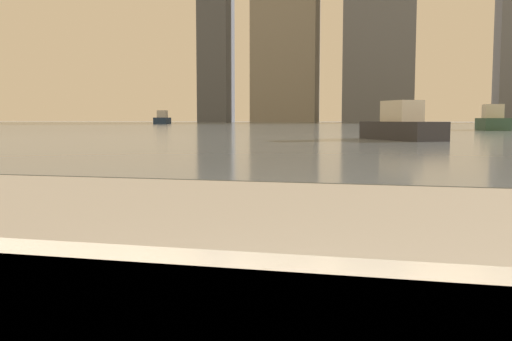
% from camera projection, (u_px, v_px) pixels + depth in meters
% --- Properties ---
extents(harbor_water, '(180.00, 110.00, 0.01)m').
position_uv_depth(harbor_water, '(391.00, 126.00, 60.12)').
color(harbor_water, slate).
rests_on(harbor_water, ground_plane).
extents(harbor_boat_1, '(3.04, 5.58, 1.99)m').
position_uv_depth(harbor_boat_1, '(162.00, 119.00, 83.86)').
color(harbor_boat_1, navy).
rests_on(harbor_boat_1, harbor_water).
extents(harbor_boat_2, '(3.22, 3.95, 1.45)m').
position_uv_depth(harbor_boat_2, '(402.00, 126.00, 21.01)').
color(harbor_boat_2, '#2D2D33').
rests_on(harbor_boat_2, harbor_water).
extents(harbor_boat_3, '(1.68, 4.67, 1.74)m').
position_uv_depth(harbor_boat_3, '(492.00, 121.00, 38.61)').
color(harbor_boat_3, '#335647').
rests_on(harbor_boat_3, harbor_water).
extents(skyline_tower_1, '(13.44, 7.48, 40.38)m').
position_uv_depth(skyline_tower_1, '(286.00, 24.00, 117.72)').
color(skyline_tower_1, gray).
rests_on(skyline_tower_1, ground_plane).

